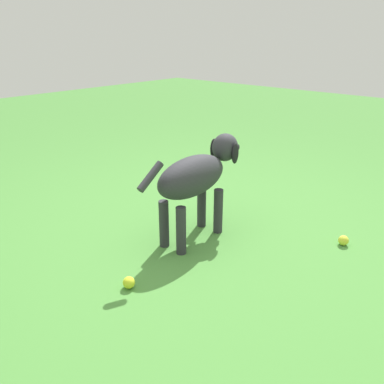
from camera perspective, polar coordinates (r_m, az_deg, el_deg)
The scene contains 6 objects.
ground at distance 2.76m, azimuth 3.04°, elevation -5.99°, with size 14.00×14.00×0.00m, color #478438.
dog at distance 2.56m, azimuth 0.82°, elevation 2.33°, with size 0.24×0.96×0.65m.
tennis_ball_0 at distance 3.65m, azimuth -2.77°, elevation 1.76°, with size 0.07×0.07×0.07m, color #C9D531.
tennis_ball_1 at distance 2.23m, azimuth -8.96°, elevation -12.58°, with size 0.07×0.07×0.07m, color #CBDA2C.
tennis_ball_2 at distance 2.78m, azimuth 20.72°, elevation -6.44°, with size 0.07×0.07×0.07m, color #CDD337.
tennis_ball_3 at distance 3.50m, azimuth 0.80°, elevation 0.89°, with size 0.07×0.07×0.07m, color #C9DB2D.
Camera 1 is at (-1.51, 1.92, 1.29)m, focal length 37.55 mm.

